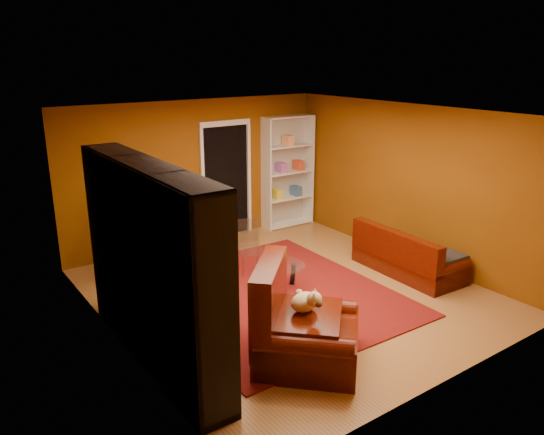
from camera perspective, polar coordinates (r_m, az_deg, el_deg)
floor at (r=7.89m, az=1.69°, el=-8.18°), size 5.00×5.50×0.05m
ceiling at (r=7.17m, az=1.88°, el=11.32°), size 5.00×5.50×0.05m
wall_back at (r=9.71m, az=-8.15°, el=4.81°), size 5.00×0.05×2.60m
wall_left at (r=6.30m, az=-16.90°, el=-2.65°), size 0.05×5.50×2.60m
wall_right at (r=9.12m, az=14.58°, el=3.61°), size 0.05×5.50×2.60m
doorway at (r=10.01m, az=-4.92°, el=3.82°), size 1.06×0.60×2.16m
rug at (r=7.76m, az=0.08°, el=-8.36°), size 3.20×3.71×0.02m
media_unit at (r=5.97m, az=-12.85°, el=-5.07°), size 0.48×2.98×2.28m
christmas_tree at (r=8.25m, az=-12.96°, el=-0.76°), size 1.20×1.20×1.81m
gift_box_teal at (r=8.57m, az=-13.97°, el=-5.43°), size 0.28×0.28×0.27m
gift_box_green at (r=8.92m, az=-8.34°, el=-4.12°), size 0.37×0.37×0.28m
white_bookshelf at (r=10.58m, az=1.70°, el=4.91°), size 1.06×0.41×2.27m
armchair at (r=6.06m, az=3.90°, el=-11.27°), size 1.72×1.72×0.95m
dog at (r=6.00m, az=3.51°, el=-9.06°), size 0.49×0.50×0.31m
sofa at (r=8.70m, az=14.52°, el=-3.38°), size 0.87×1.81×0.76m
coffee_table at (r=7.93m, az=0.92°, el=-6.31°), size 0.94×0.94×0.47m
acrylic_chair at (r=8.39m, az=-2.36°, el=-3.56°), size 0.51×0.53×0.77m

